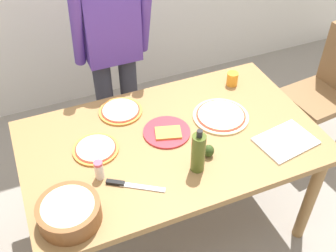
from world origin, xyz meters
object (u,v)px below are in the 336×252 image
Objects in this scene: pizza_cooked_on_tray at (96,149)px; cup_orange at (232,79)px; dining_table at (171,150)px; popcorn_bowl at (69,211)px; chair_wooden_right at (327,88)px; avocado at (209,151)px; olive_oil_bottle at (198,153)px; cutting_board_white at (286,141)px; salt_shaker at (99,170)px; person_cook at (112,46)px; pizza_second_cooked at (121,111)px; pizza_raw_on_board at (221,116)px; plate_with_slice at (167,132)px; chef_knife at (128,185)px.

pizza_cooked_on_tray is 0.98m from cup_orange.
popcorn_bowl reaches higher than dining_table.
cup_orange is (-0.78, 0.05, 0.26)m from chair_wooden_right.
popcorn_bowl is 0.75m from avocado.
olive_oil_bottle is (0.03, -0.25, 0.20)m from dining_table.
popcorn_bowl is 1.17m from cutting_board_white.
olive_oil_bottle is at bearing -15.80° from salt_shaker.
person_cook reaches higher than pizza_second_cooked.
chair_wooden_right reaches higher than popcorn_bowl.
chair_wooden_right is 0.82m from cup_orange.
cutting_board_white is (0.22, -0.32, -0.00)m from pizza_raw_on_board.
olive_oil_bottle reaches higher than pizza_cooked_on_tray.
avocado is at bearing -56.83° from dining_table.
pizza_cooked_on_tray is 0.87× the size of popcorn_bowl.
chair_wooden_right is 1.81m from salt_shaker.
chair_wooden_right reaches higher than cutting_board_white.
pizza_cooked_on_tray is 0.39m from plate_with_slice.
dining_table is 5.71× the size of popcorn_bowl.
chair_wooden_right is at bearing 9.24° from plate_with_slice.
plate_with_slice is 0.61m from cup_orange.
pizza_cooked_on_tray is at bearing 160.84° from cutting_board_white.
olive_oil_bottle is at bearing 5.10° from popcorn_bowl.
pizza_second_cooked is at bearing 123.40° from plate_with_slice.
pizza_second_cooked is 0.73m from cup_orange.
cup_orange is (0.95, 0.24, 0.03)m from pizza_cooked_on_tray.
cup_orange reaches higher than pizza_cooked_on_tray.
chair_wooden_right is 8.96× the size of salt_shaker.
avocado is (-0.43, 0.07, 0.03)m from cutting_board_white.
olive_oil_bottle is 1.00× the size of chef_knife.
cutting_board_white is (0.01, -0.57, -0.04)m from cup_orange.
pizza_cooked_on_tray is at bearing 143.50° from olive_oil_bottle.
pizza_raw_on_board and pizza_cooked_on_tray have the same top height.
popcorn_bowl is at bearing -171.10° from avocado.
pizza_second_cooked is at bearing 177.90° from chair_wooden_right.
popcorn_bowl reaches higher than avocado.
popcorn_bowl is at bearing -159.05° from pizza_raw_on_board.
person_cook is 5.40× the size of cutting_board_white.
plate_with_slice is 1.01× the size of chef_knife.
pizza_cooked_on_tray is 0.95× the size of olive_oil_bottle.
plate_with_slice is at bearing -3.37° from pizza_cooked_on_tray.
pizza_cooked_on_tray is (-0.40, 0.07, 0.10)m from dining_table.
cutting_board_white is 0.88m from chef_knife.
chef_knife is (0.30, 0.09, -0.05)m from popcorn_bowl.
olive_oil_bottle is 0.37m from chef_knife.
pizza_cooked_on_tray reaches higher than dining_table.
chef_knife is at bearing -139.28° from plate_with_slice.
chef_knife is at bearing -148.39° from cup_orange.
pizza_raw_on_board is at bearing 50.23° from avocado.
person_cook is at bearing 96.53° from dining_table.
salt_shaker is (-1.75, -0.38, 0.27)m from chair_wooden_right.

